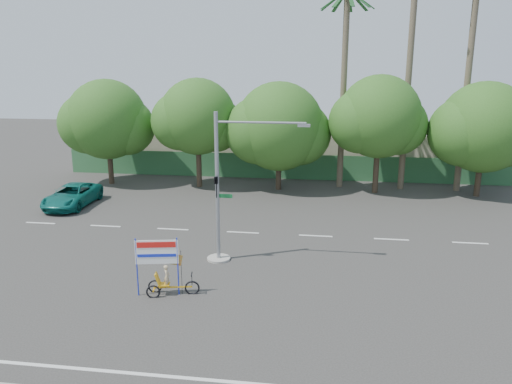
# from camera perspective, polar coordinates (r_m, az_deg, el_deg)

# --- Properties ---
(ground) EXTENTS (120.00, 120.00, 0.00)m
(ground) POSITION_cam_1_polar(r_m,az_deg,el_deg) (20.06, 0.40, -12.38)
(ground) COLOR #33302D
(ground) RESTS_ON ground
(fence) EXTENTS (38.00, 0.08, 2.00)m
(fence) POSITION_cam_1_polar(r_m,az_deg,el_deg) (40.12, 4.49, 2.88)
(fence) COLOR #336B3D
(fence) RESTS_ON ground
(building_left) EXTENTS (12.00, 8.00, 4.00)m
(building_left) POSITION_cam_1_polar(r_m,az_deg,el_deg) (45.99, -7.71, 5.56)
(building_left) COLOR beige
(building_left) RESTS_ON ground
(building_right) EXTENTS (14.00, 8.00, 3.60)m
(building_right) POSITION_cam_1_polar(r_m,az_deg,el_deg) (44.69, 15.21, 4.66)
(building_right) COLOR beige
(building_right) RESTS_ON ground
(tree_far_left) EXTENTS (7.14, 6.00, 7.96)m
(tree_far_left) POSITION_cam_1_polar(r_m,az_deg,el_deg) (39.55, -16.70, 7.67)
(tree_far_left) COLOR #473828
(tree_far_left) RESTS_ON ground
(tree_left) EXTENTS (6.66, 5.60, 8.07)m
(tree_left) POSITION_cam_1_polar(r_m,az_deg,el_deg) (37.16, -6.76, 8.23)
(tree_left) COLOR #473828
(tree_left) RESTS_ON ground
(tree_center) EXTENTS (7.62, 6.40, 7.85)m
(tree_center) POSITION_cam_1_polar(r_m,az_deg,el_deg) (36.19, 2.56, 7.20)
(tree_center) COLOR #473828
(tree_center) RESTS_ON ground
(tree_right) EXTENTS (6.90, 5.80, 8.36)m
(tree_right) POSITION_cam_1_polar(r_m,az_deg,el_deg) (36.12, 13.82, 8.02)
(tree_right) COLOR #473828
(tree_right) RESTS_ON ground
(tree_far_right) EXTENTS (7.38, 6.20, 7.94)m
(tree_far_right) POSITION_cam_1_polar(r_m,az_deg,el_deg) (37.53, 24.51, 6.46)
(tree_far_right) COLOR #473828
(tree_far_right) RESTS_ON ground
(palm_tall) EXTENTS (3.73, 3.79, 17.45)m
(palm_tall) POSITION_cam_1_polar(r_m,az_deg,el_deg) (37.68, 17.31, 16.02)
(palm_tall) COLOR #70604C
(palm_tall) RESTS_ON ground
(palm_mid) EXTENTS (3.73, 3.79, 15.45)m
(palm_mid) POSITION_cam_1_polar(r_m,az_deg,el_deg) (38.46, 23.25, 13.88)
(palm_mid) COLOR #70604C
(palm_mid) RESTS_ON ground
(palm_short) EXTENTS (3.73, 3.79, 14.45)m
(palm_short) POSITION_cam_1_polar(r_m,az_deg,el_deg) (37.25, 10.07, 13.99)
(palm_short) COLOR #70604C
(palm_short) RESTS_ON ground
(traffic_signal) EXTENTS (4.72, 1.10, 7.00)m
(traffic_signal) POSITION_cam_1_polar(r_m,az_deg,el_deg) (23.02, -3.69, -1.01)
(traffic_signal) COLOR gray
(traffic_signal) RESTS_ON ground
(trike_billboard) EXTENTS (2.47, 0.83, 2.46)m
(trike_billboard) POSITION_cam_1_polar(r_m,az_deg,el_deg) (20.50, -10.50, -8.97)
(trike_billboard) COLOR black
(trike_billboard) RESTS_ON ground
(pickup_truck) EXTENTS (2.42, 5.10, 1.41)m
(pickup_truck) POSITION_cam_1_polar(r_m,az_deg,el_deg) (34.60, -20.27, -0.39)
(pickup_truck) COLOR #0E675C
(pickup_truck) RESTS_ON ground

